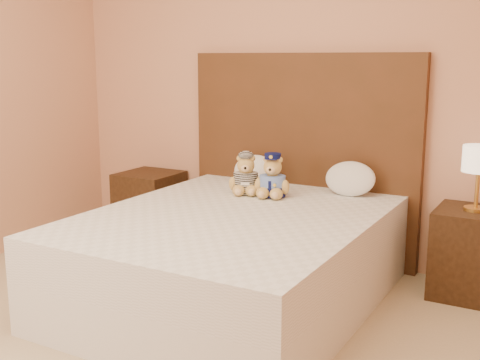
# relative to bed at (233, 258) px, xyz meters

# --- Properties ---
(bed) EXTENTS (1.60, 2.00, 0.55)m
(bed) POSITION_rel_bed_xyz_m (0.00, 0.00, 0.00)
(bed) COLOR white
(bed) RESTS_ON ground
(headboard) EXTENTS (1.75, 0.08, 1.50)m
(headboard) POSITION_rel_bed_xyz_m (0.00, 1.01, 0.47)
(headboard) COLOR #512D18
(headboard) RESTS_ON ground
(nightstand_left) EXTENTS (0.45, 0.45, 0.55)m
(nightstand_left) POSITION_rel_bed_xyz_m (-1.25, 0.80, -0.00)
(nightstand_left) COLOR #3B2412
(nightstand_left) RESTS_ON ground
(nightstand_right) EXTENTS (0.45, 0.45, 0.55)m
(nightstand_right) POSITION_rel_bed_xyz_m (1.25, 0.80, -0.00)
(nightstand_right) COLOR #3B2412
(nightstand_right) RESTS_ON ground
(lamp) EXTENTS (0.20, 0.20, 0.40)m
(lamp) POSITION_rel_bed_xyz_m (1.25, 0.80, 0.57)
(lamp) COLOR gold
(lamp) RESTS_ON nightstand_right
(teddy_police) EXTENTS (0.30, 0.29, 0.29)m
(teddy_police) POSITION_rel_bed_xyz_m (0.00, 0.52, 0.42)
(teddy_police) COLOR tan
(teddy_police) RESTS_ON bed
(teddy_prisoner) EXTENTS (0.32, 0.31, 0.27)m
(teddy_prisoner) POSITION_rel_bed_xyz_m (-0.20, 0.52, 0.41)
(teddy_prisoner) COLOR tan
(teddy_prisoner) RESTS_ON bed
(pillow_left) EXTENTS (0.33, 0.21, 0.23)m
(pillow_left) POSITION_rel_bed_xyz_m (-0.30, 0.83, 0.39)
(pillow_left) COLOR white
(pillow_left) RESTS_ON bed
(pillow_right) EXTENTS (0.35, 0.23, 0.25)m
(pillow_right) POSITION_rel_bed_xyz_m (0.44, 0.83, 0.40)
(pillow_right) COLOR white
(pillow_right) RESTS_ON bed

